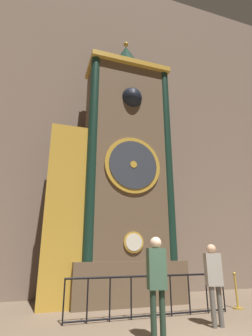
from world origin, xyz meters
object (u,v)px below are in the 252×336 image
(clock_tower, at_px, (117,174))
(stanchion_post, at_px, (237,297))
(visitor_near, at_px, (157,276))
(visitor_far, at_px, (214,276))

(clock_tower, height_order, stanchion_post, clock_tower)
(visitor_near, relative_size, visitor_far, 1.07)
(clock_tower, xyz_separation_m, visitor_far, (1.34, -3.14, -3.09))
(clock_tower, xyz_separation_m, visitor_near, (-0.27, -3.62, -3.01))
(visitor_near, distance_m, stanchion_post, 3.89)
(visitor_far, distance_m, stanchion_post, 2.31)
(visitor_near, xyz_separation_m, stanchion_post, (3.32, 1.87, -0.79))
(clock_tower, bearing_deg, stanchion_post, -29.95)
(clock_tower, distance_m, visitor_near, 4.72)
(stanchion_post, bearing_deg, clock_tower, 150.05)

